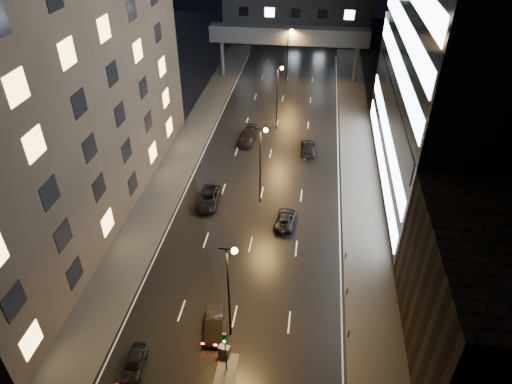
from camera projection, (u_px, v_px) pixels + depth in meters
ground at (271, 154)px, 66.09m from camera, size 160.00×160.00×0.00m
sidewalk_left at (177, 165)px, 63.37m from camera, size 5.00×110.00×0.15m
sidewalk_right at (360, 178)px, 60.58m from camera, size 5.00×110.00×0.15m
building_left at (26, 41)px, 44.16m from camera, size 15.00×48.00×40.00m
building_right_low at (485, 303)px, 35.22m from camera, size 10.00×18.00×12.00m
building_right_glass at (510, 1)px, 47.20m from camera, size 20.00×36.00×45.00m
skybridge at (289, 36)px, 85.72m from camera, size 30.00×3.00×10.00m
traffic_signal_near at (225, 346)px, 35.41m from camera, size 0.28×0.34×4.40m
bollard_row at (349, 360)px, 37.45m from camera, size 0.12×25.12×0.90m
streetlight_near at (230, 282)px, 36.33m from camera, size 1.45×0.50×10.15m
streetlight_mid_a at (262, 156)px, 52.60m from camera, size 1.45×0.50×10.15m
streetlight_mid_b at (278, 90)px, 68.86m from camera, size 1.45×0.50×10.15m
streetlight_far at (289, 49)px, 85.13m from camera, size 1.45×0.50×10.15m
car_away_a at (134, 363)px, 36.96m from camera, size 1.77×3.87×1.29m
car_away_b at (214, 324)px, 40.06m from camera, size 2.00×4.40×1.40m
car_away_c at (209, 199)px, 55.58m from camera, size 2.62×5.50×1.51m
car_away_d at (248, 136)px, 68.72m from camera, size 2.62×5.76×1.64m
car_toward_a at (285, 219)px, 52.46m from camera, size 2.48×4.73×1.27m
car_toward_b at (308, 147)px, 66.05m from camera, size 2.39×5.25×1.49m
utility_cabinet at (224, 351)px, 37.79m from camera, size 0.99×0.70×1.15m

